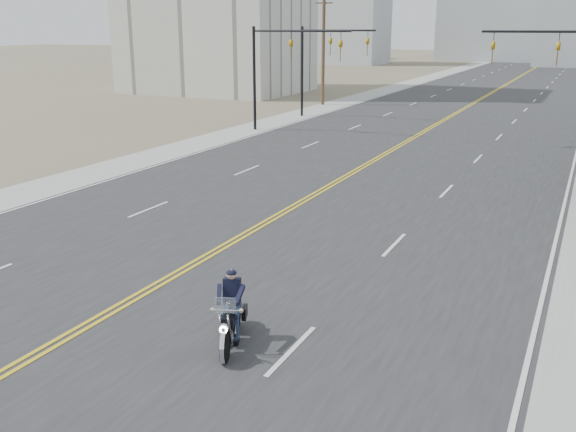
# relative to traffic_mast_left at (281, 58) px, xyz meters

# --- Properties ---
(road) EXTENTS (20.00, 200.00, 0.01)m
(road) POSITION_rel_traffic_mast_left_xyz_m (8.98, 38.00, -4.93)
(road) COLOR #303033
(road) RESTS_ON ground
(sidewalk_left) EXTENTS (3.00, 200.00, 0.01)m
(sidewalk_left) POSITION_rel_traffic_mast_left_xyz_m (-2.52, 38.00, -4.93)
(sidewalk_left) COLOR #A5A5A0
(sidewalk_left) RESTS_ON ground
(traffic_mast_left) EXTENTS (7.10, 0.26, 7.00)m
(traffic_mast_left) POSITION_rel_traffic_mast_left_xyz_m (0.00, 0.00, 0.00)
(traffic_mast_left) COLOR black
(traffic_mast_left) RESTS_ON ground
(traffic_mast_right) EXTENTS (7.10, 0.26, 7.00)m
(traffic_mast_right) POSITION_rel_traffic_mast_left_xyz_m (17.95, 0.00, 0.00)
(traffic_mast_right) COLOR black
(traffic_mast_right) RESTS_ON ground
(traffic_mast_far) EXTENTS (6.10, 0.26, 7.00)m
(traffic_mast_far) POSITION_rel_traffic_mast_left_xyz_m (-0.33, 8.00, -0.06)
(traffic_mast_far) COLOR black
(traffic_mast_far) RESTS_ON ground
(utility_pole_left) EXTENTS (2.20, 0.30, 10.50)m
(utility_pole_left) POSITION_rel_traffic_mast_left_xyz_m (-3.52, 16.00, 0.54)
(utility_pole_left) COLOR brown
(utility_pole_left) RESTS_ON ground
(haze_bldg_a) EXTENTS (14.00, 12.00, 22.00)m
(haze_bldg_a) POSITION_rel_traffic_mast_left_xyz_m (-26.02, 83.00, 6.06)
(haze_bldg_a) COLOR #B7BCC6
(haze_bldg_a) RESTS_ON ground
(haze_bldg_f) EXTENTS (12.00, 12.00, 16.00)m
(haze_bldg_f) POSITION_rel_traffic_mast_left_xyz_m (-41.02, 98.00, 3.06)
(haze_bldg_f) COLOR #ADB2B7
(haze_bldg_f) RESTS_ON ground
(motorcyclist) EXTENTS (1.66, 2.38, 1.71)m
(motorcyclist) POSITION_rel_traffic_mast_left_xyz_m (12.59, -28.29, -4.08)
(motorcyclist) COLOR black
(motorcyclist) RESTS_ON ground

